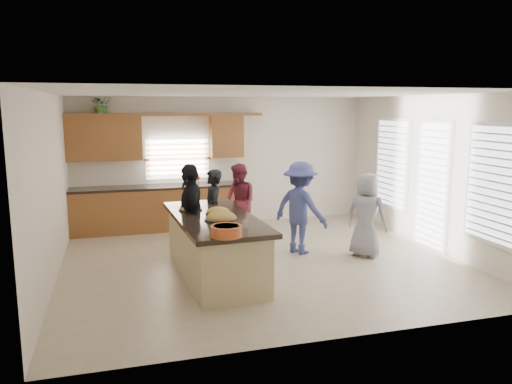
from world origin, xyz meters
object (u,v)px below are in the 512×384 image
object	(u,v)px
woman_left_front	(191,216)
woman_right_back	(300,208)
island	(215,248)
salad_bowl	(226,230)
woman_right_front	(366,215)
woman_left_mid	(239,202)
woman_left_back	(213,212)

from	to	relation	value
woman_left_front	woman_right_back	xyz separation A→B (m)	(1.99, 0.28, -0.03)
island	salad_bowl	bearing A→B (deg)	-97.15
salad_bowl	woman_right_front	bearing A→B (deg)	28.35
woman_left_mid	woman_right_back	distance (m)	1.45
salad_bowl	woman_right_front	world-z (taller)	woman_right_front
island	woman_right_front	size ratio (longest dim) A/B	1.86
salad_bowl	woman_left_back	bearing A→B (deg)	82.98
island	woman_right_back	distance (m)	1.92
island	woman_left_back	distance (m)	1.26
woman_left_mid	woman_left_front	bearing A→B (deg)	-56.89
woman_left_back	woman_right_front	world-z (taller)	woman_left_back
salad_bowl	woman_right_front	xyz separation A→B (m)	(2.83, 1.53, -0.29)
woman_left_mid	salad_bowl	bearing A→B (deg)	-35.31
woman_left_mid	woman_left_front	distance (m)	1.89
woman_left_mid	woman_right_front	xyz separation A→B (m)	(1.84, -1.71, -0.01)
salad_bowl	woman_left_front	bearing A→B (deg)	96.29
woman_left_back	woman_right_front	bearing A→B (deg)	75.11
woman_left_mid	woman_left_front	size ratio (longest dim) A/B	0.88
salad_bowl	woman_left_mid	size ratio (longest dim) A/B	0.27
island	woman_left_back	world-z (taller)	woman_left_back
salad_bowl	woman_right_front	size ratio (longest dim) A/B	0.27
woman_left_back	woman_left_mid	xyz separation A→B (m)	(0.68, 0.79, -0.00)
woman_left_front	island	bearing A→B (deg)	31.02
woman_left_back	woman_left_mid	bearing A→B (deg)	144.39
salad_bowl	woman_left_mid	world-z (taller)	woman_left_mid
woman_left_back	woman_right_back	xyz separation A→B (m)	(1.50, -0.41, 0.07)
woman_right_back	island	bearing A→B (deg)	80.69
woman_left_back	woman_right_front	size ratio (longest dim) A/B	1.02
woman_left_front	woman_right_back	distance (m)	2.01
woman_left_front	woman_right_front	xyz separation A→B (m)	(3.02, -0.23, -0.11)
woman_left_mid	woman_right_back	xyz separation A→B (m)	(0.81, -1.20, 0.07)
island	woman_left_front	xyz separation A→B (m)	(-0.29, 0.52, 0.40)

